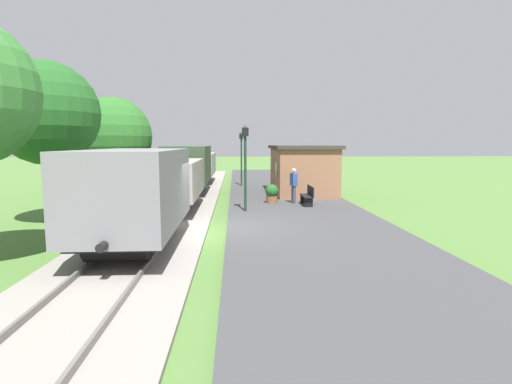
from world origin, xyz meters
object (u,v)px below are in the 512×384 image
tree_trackside_mid (46,114)px  tree_field_left (105,145)px  station_hut (302,169)px  tree_trackside_far (113,136)px  lamp_post_near (245,152)px  potted_planter (272,193)px  bench_near_hut (308,195)px  freight_train (180,174)px  lamp_post_far (241,148)px  person_waiting (294,184)px

tree_trackside_mid → tree_field_left: (-1.54, 11.65, -1.28)m
station_hut → tree_trackside_far: bearing=-178.3°
lamp_post_near → tree_trackside_far: size_ratio=0.65×
potted_planter → lamp_post_near: lamp_post_near is taller
bench_near_hut → lamp_post_near: (-3.00, -1.53, 2.08)m
freight_train → lamp_post_far: 7.23m
station_hut → tree_trackside_mid: (-11.20, -6.94, 2.65)m
bench_near_hut → person_waiting: 0.99m
potted_planter → tree_field_left: (-10.63, 8.47, 2.30)m
freight_train → lamp_post_near: lamp_post_near is taller
person_waiting → tree_trackside_mid: (-10.14, -3.05, 3.12)m
freight_train → potted_planter: freight_train is taller
lamp_post_near → lamp_post_far: 10.38m
freight_train → lamp_post_far: (3.33, 6.29, 1.25)m
potted_planter → lamp_post_near: 3.39m
bench_near_hut → person_waiting: person_waiting is taller
lamp_post_far → person_waiting: bearing=-73.6°
bench_near_hut → potted_planter: size_ratio=1.64×
potted_planter → lamp_post_far: (-1.35, 8.08, 2.08)m
person_waiting → potted_planter: size_ratio=1.87×
tree_trackside_mid → bench_near_hut: bearing=12.6°
potted_planter → tree_trackside_mid: 10.27m
freight_train → person_waiting: 6.06m
bench_near_hut → tree_field_left: tree_field_left is taller
tree_trackside_mid → lamp_post_far: bearing=55.5°
bench_near_hut → lamp_post_far: lamp_post_far is taller
bench_near_hut → potted_planter: 1.82m
person_waiting → lamp_post_far: bearing=-89.6°
person_waiting → tree_trackside_far: 10.53m
person_waiting → tree_trackside_far: size_ratio=0.30×
station_hut → person_waiting: bearing=-105.2°
lamp_post_far → tree_field_left: bearing=177.6°
station_hut → lamp_post_near: size_ratio=1.57×
lamp_post_near → tree_trackside_far: bearing=141.4°
lamp_post_far → station_hut: bearing=-51.2°
bench_near_hut → potted_planter: potted_planter is taller
freight_train → lamp_post_near: size_ratio=7.03×
person_waiting → lamp_post_near: 3.63m
lamp_post_far → potted_planter: bearing=-80.5°
tree_field_left → person_waiting: bearing=-36.3°
lamp_post_near → potted_planter: bearing=59.6°
station_hut → person_waiting: size_ratio=3.39×
potted_planter → tree_field_left: tree_field_left is taller
potted_planter → tree_trackside_mid: tree_trackside_mid is taller
station_hut → bench_near_hut: size_ratio=3.87×
potted_planter → lamp_post_far: bearing=99.5°
freight_train → station_hut: station_hut is taller
station_hut → person_waiting: 4.05m
lamp_post_far → tree_trackside_mid: bearing=-124.5°
lamp_post_far → tree_trackside_far: (-7.21, -4.63, 0.74)m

